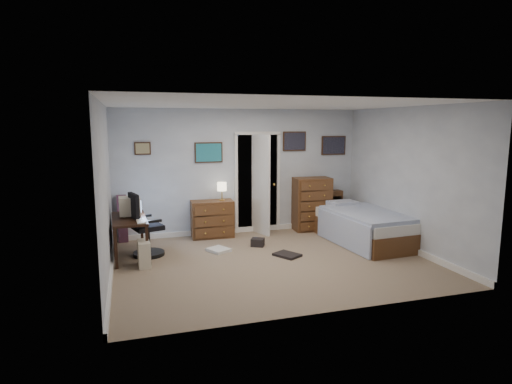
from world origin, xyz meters
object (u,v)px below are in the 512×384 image
computer_desk (124,227)px  office_chair (144,232)px  low_dresser (212,219)px  bed (363,226)px  tall_dresser (312,204)px

computer_desk → office_chair: bearing=-3.9°
computer_desk → office_chair: office_chair is taller
low_dresser → computer_desk: bearing=-149.5°
office_chair → bed: bearing=-21.4°
office_chair → tall_dresser: (3.43, 0.86, 0.13)m
computer_desk → bed: computer_desk is taller
low_dresser → bed: size_ratio=0.39×
office_chair → tall_dresser: tall_dresser is taller
low_dresser → tall_dresser: (2.11, -0.02, 0.19)m
office_chair → tall_dresser: 3.54m
computer_desk → low_dresser: (1.64, 0.88, -0.15)m
low_dresser → tall_dresser: tall_dresser is taller
low_dresser → bed: 2.89m
low_dresser → bed: low_dresser is taller
low_dresser → bed: (2.62, -1.22, -0.05)m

